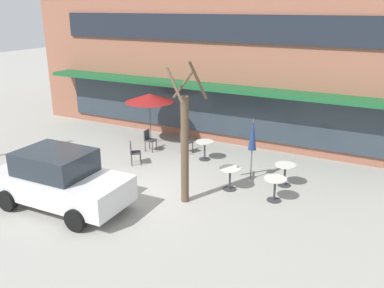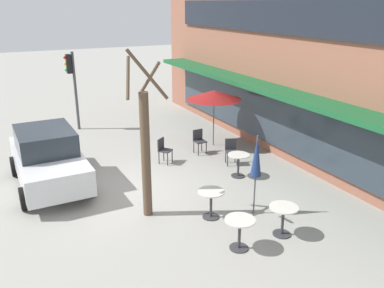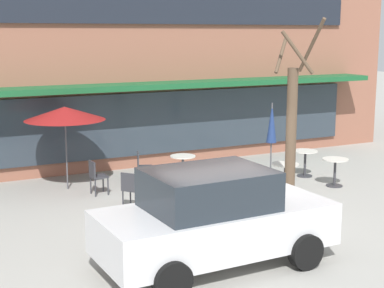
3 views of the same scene
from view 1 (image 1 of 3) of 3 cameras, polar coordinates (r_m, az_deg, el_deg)
name	(u,v)px [view 1 (image 1 of 3)]	position (r m, az deg, el deg)	size (l,w,h in m)	color
ground_plane	(136,192)	(13.45, -7.91, -6.71)	(80.00, 80.00, 0.00)	#9E9B93
building_facade	(248,55)	(21.15, 7.82, 12.25)	(19.64, 9.10, 6.79)	#935B47
cafe_table_near_wall	(285,171)	(13.94, 12.93, -3.76)	(0.70, 0.70, 0.76)	#333338
cafe_table_streetside	(275,186)	(12.82, 11.57, -5.73)	(0.70, 0.70, 0.76)	#333338
cafe_table_by_tree	(230,175)	(13.37, 5.35, -4.35)	(0.70, 0.70, 0.76)	#333338
cafe_table_mid_patio	(205,147)	(15.88, 1.79, -0.45)	(0.70, 0.70, 0.76)	#333338
patio_umbrella_green_folded	(253,135)	(13.88, 8.51, 1.30)	(0.28, 0.28, 2.20)	#4C4C51
patio_umbrella_cream_folded	(149,98)	(17.58, -6.00, 6.46)	(2.10, 2.10, 2.20)	#4C4C51
cafe_chair_0	(149,139)	(16.97, -6.06, 0.76)	(0.42, 0.42, 0.89)	#333338
cafe_chair_1	(134,151)	(15.56, -8.20, -1.02)	(0.56, 0.56, 0.89)	#333338
cafe_chair_2	(186,140)	(16.66, -0.90, 0.52)	(0.51, 0.51, 0.89)	#333338
parked_sedan	(60,180)	(12.70, -18.08, -4.76)	(4.25, 2.10, 1.76)	silver
street_tree	(185,144)	(12.03, -1.00, 0.01)	(1.03, 0.98, 4.41)	brown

